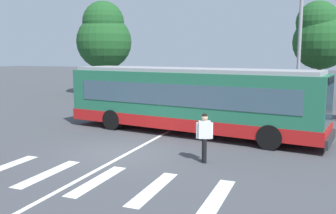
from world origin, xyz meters
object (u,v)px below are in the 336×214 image
parked_car_silver (173,89)px  parked_car_black (311,95)px  background_tree_left (104,36)px  background_tree_right (320,36)px  parked_car_red (271,93)px  parked_car_charcoal (236,91)px  parked_car_white (205,91)px  pedestrian_crossing_street (204,135)px  twin_arm_street_lamp (301,11)px  city_transit_bus (189,100)px

parked_car_silver → parked_car_black: 10.95m
background_tree_left → background_tree_right: bearing=12.4°
parked_car_red → parked_car_charcoal: bearing=173.0°
parked_car_white → parked_car_black: 8.10m
pedestrian_crossing_street → parked_car_charcoal: 17.24m
parked_car_red → parked_car_silver: bearing=177.4°
twin_arm_street_lamp → parked_car_charcoal: bearing=125.8°
background_tree_right → background_tree_left: bearing=-167.6°
background_tree_left → background_tree_right: 18.70m
city_transit_bus → background_tree_right: bearing=71.4°
parked_car_charcoal → parked_car_red: bearing=-7.0°
city_transit_bus → parked_car_charcoal: bearing=91.0°
twin_arm_street_lamp → background_tree_right: bearing=83.6°
parked_car_silver → parked_car_red: bearing=-2.6°
parked_car_silver → parked_car_red: same height
parked_car_white → background_tree_right: bearing=28.6°
parked_car_red → background_tree_left: size_ratio=0.55×
parked_car_black → twin_arm_street_lamp: (-0.79, -6.17, 5.35)m
twin_arm_street_lamp → city_transit_bus: bearing=-126.6°
parked_car_silver → parked_car_black: bearing=-2.6°
twin_arm_street_lamp → pedestrian_crossing_street: bearing=-104.0°
parked_car_red → background_tree_right: (3.33, 4.81, 4.43)m
parked_car_white → parked_car_red: bearing=-1.5°
twin_arm_street_lamp → background_tree_left: twin_arm_street_lamp is taller
parked_car_silver → twin_arm_street_lamp: twin_arm_street_lamp is taller
city_transit_bus → parked_car_silver: city_transit_bus is taller
background_tree_right → parked_car_white: bearing=-151.4°
parked_car_red → background_tree_left: (-14.94, 0.80, 4.56)m
background_tree_right → twin_arm_street_lamp: bearing=-96.4°
twin_arm_street_lamp → parked_car_silver: bearing=146.7°
parked_car_red → parked_car_black: 2.87m
background_tree_left → background_tree_right: size_ratio=1.04×
parked_car_white → twin_arm_street_lamp: size_ratio=0.46×
parked_car_black → twin_arm_street_lamp: 8.21m
city_transit_bus → parked_car_silver: size_ratio=2.71×
parked_car_white → parked_car_black: bearing=-1.9°
city_transit_bus → parked_car_black: bearing=66.5°
pedestrian_crossing_street → parked_car_black: bearing=78.5°
city_transit_bus → twin_arm_street_lamp: twin_arm_street_lamp is taller
parked_car_silver → parked_car_charcoal: 5.36m
parked_car_red → parked_car_black: (2.87, -0.13, 0.00)m
pedestrian_crossing_street → parked_car_black: (3.40, 16.64, -0.20)m
parked_car_silver → background_tree_left: (-6.87, 0.44, 4.56)m
parked_car_silver → parked_car_charcoal: same height
parked_car_red → parked_car_black: size_ratio=1.02×
pedestrian_crossing_street → parked_car_silver: 18.72m
parked_car_black → parked_car_red: bearing=177.4°
parked_car_white → parked_car_red: 5.23m
parked_car_white → background_tree_left: 10.75m
city_transit_bus → parked_car_silver: 14.00m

